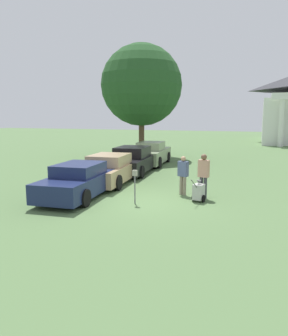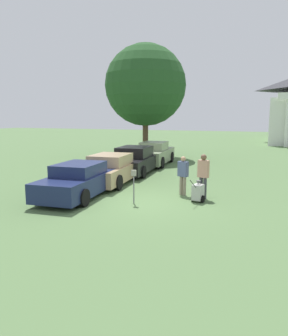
{
  "view_description": "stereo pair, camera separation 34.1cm",
  "coord_description": "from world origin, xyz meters",
  "px_view_note": "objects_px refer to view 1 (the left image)",
  "views": [
    {
      "loc": [
        4.2,
        -11.48,
        3.3
      ],
      "look_at": [
        -0.37,
        1.41,
        1.1
      ],
      "focal_mm": 35.0,
      "sensor_mm": 36.0,
      "label": 1
    },
    {
      "loc": [
        4.52,
        -11.36,
        3.3
      ],
      "look_at": [
        -0.37,
        1.41,
        1.1
      ],
      "focal_mm": 35.0,
      "sensor_mm": 36.0,
      "label": 2
    }
  ],
  "objects_px": {
    "parked_car_navy": "(81,180)",
    "person_worker": "(183,173)",
    "parking_meter": "(135,180)",
    "parked_car_tan": "(111,169)",
    "person_supervisor": "(204,173)",
    "parked_car_sage": "(151,154)",
    "parked_car_black": "(133,161)",
    "equipment_cart": "(199,192)"
  },
  "relations": [
    {
      "from": "parked_car_tan",
      "to": "parking_meter",
      "type": "distance_m",
      "value": 4.14
    },
    {
      "from": "parked_car_navy",
      "to": "parked_car_black",
      "type": "distance_m",
      "value": 5.89
    },
    {
      "from": "person_worker",
      "to": "equipment_cart",
      "type": "distance_m",
      "value": 1.32
    },
    {
      "from": "parking_meter",
      "to": "parked_car_black",
      "type": "bearing_deg",
      "value": 111.91
    },
    {
      "from": "parked_car_navy",
      "to": "person_supervisor",
      "type": "distance_m",
      "value": 5.0
    },
    {
      "from": "parked_car_tan",
      "to": "person_worker",
      "type": "height_order",
      "value": "person_worker"
    },
    {
      "from": "parked_car_sage",
      "to": "equipment_cart",
      "type": "relative_size",
      "value": 4.78
    },
    {
      "from": "person_worker",
      "to": "person_supervisor",
      "type": "height_order",
      "value": "person_supervisor"
    },
    {
      "from": "person_worker",
      "to": "person_supervisor",
      "type": "relative_size",
      "value": 0.91
    },
    {
      "from": "parked_car_navy",
      "to": "person_supervisor",
      "type": "height_order",
      "value": "person_supervisor"
    },
    {
      "from": "parked_car_navy",
      "to": "parked_car_sage",
      "type": "distance_m",
      "value": 9.27
    },
    {
      "from": "parked_car_tan",
      "to": "parked_car_black",
      "type": "relative_size",
      "value": 0.95
    },
    {
      "from": "parked_car_navy",
      "to": "parked_car_black",
      "type": "relative_size",
      "value": 0.98
    },
    {
      "from": "parked_car_sage",
      "to": "person_supervisor",
      "type": "distance_m",
      "value": 9.35
    },
    {
      "from": "parked_car_black",
      "to": "person_supervisor",
      "type": "height_order",
      "value": "person_supervisor"
    },
    {
      "from": "parked_car_sage",
      "to": "equipment_cart",
      "type": "xyz_separation_m",
      "value": [
        4.75,
        -8.58,
        -0.34
      ]
    },
    {
      "from": "parked_car_navy",
      "to": "person_worker",
      "type": "height_order",
      "value": "person_worker"
    },
    {
      "from": "person_worker",
      "to": "equipment_cart",
      "type": "relative_size",
      "value": 1.63
    },
    {
      "from": "parked_car_navy",
      "to": "parking_meter",
      "type": "relative_size",
      "value": 3.98
    },
    {
      "from": "parked_car_tan",
      "to": "person_supervisor",
      "type": "bearing_deg",
      "value": -22.29
    },
    {
      "from": "parked_car_navy",
      "to": "parked_car_sage",
      "type": "relative_size",
      "value": 1.07
    },
    {
      "from": "parked_car_navy",
      "to": "parked_car_tan",
      "type": "relative_size",
      "value": 1.03
    },
    {
      "from": "parked_car_black",
      "to": "equipment_cart",
      "type": "height_order",
      "value": "parked_car_black"
    },
    {
      "from": "parked_car_tan",
      "to": "parked_car_black",
      "type": "bearing_deg",
      "value": 85.69
    },
    {
      "from": "parked_car_black",
      "to": "parking_meter",
      "type": "distance_m",
      "value": 6.81
    },
    {
      "from": "equipment_cart",
      "to": "parked_car_black",
      "type": "bearing_deg",
      "value": 144.03
    },
    {
      "from": "parked_car_black",
      "to": "parked_car_tan",
      "type": "bearing_deg",
      "value": -94.31
    },
    {
      "from": "parked_car_black",
      "to": "equipment_cart",
      "type": "bearing_deg",
      "value": -51.92
    },
    {
      "from": "parking_meter",
      "to": "person_supervisor",
      "type": "bearing_deg",
      "value": 36.5
    },
    {
      "from": "parked_car_tan",
      "to": "parking_meter",
      "type": "xyz_separation_m",
      "value": [
        2.54,
        -3.26,
        0.24
      ]
    },
    {
      "from": "parked_car_navy",
      "to": "parked_car_tan",
      "type": "height_order",
      "value": "parked_car_tan"
    },
    {
      "from": "parked_car_black",
      "to": "parked_car_sage",
      "type": "bearing_deg",
      "value": 85.71
    },
    {
      "from": "parked_car_navy",
      "to": "parked_car_tan",
      "type": "xyz_separation_m",
      "value": [
        0.0,
        2.83,
        0.02
      ]
    },
    {
      "from": "person_supervisor",
      "to": "person_worker",
      "type": "bearing_deg",
      "value": -5.39
    },
    {
      "from": "parking_meter",
      "to": "equipment_cart",
      "type": "bearing_deg",
      "value": 26.75
    },
    {
      "from": "parked_car_tan",
      "to": "person_worker",
      "type": "bearing_deg",
      "value": -22.19
    },
    {
      "from": "person_worker",
      "to": "parked_car_black",
      "type": "bearing_deg",
      "value": -25.34
    },
    {
      "from": "parking_meter",
      "to": "person_supervisor",
      "type": "xyz_separation_m",
      "value": [
        2.29,
        1.69,
        0.13
      ]
    },
    {
      "from": "parked_car_black",
      "to": "person_supervisor",
      "type": "relative_size",
      "value": 2.92
    },
    {
      "from": "parked_car_navy",
      "to": "person_worker",
      "type": "relative_size",
      "value": 3.14
    },
    {
      "from": "parked_car_tan",
      "to": "parking_meter",
      "type": "height_order",
      "value": "parked_car_tan"
    },
    {
      "from": "parked_car_tan",
      "to": "parked_car_navy",
      "type": "bearing_deg",
      "value": -94.31
    }
  ]
}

